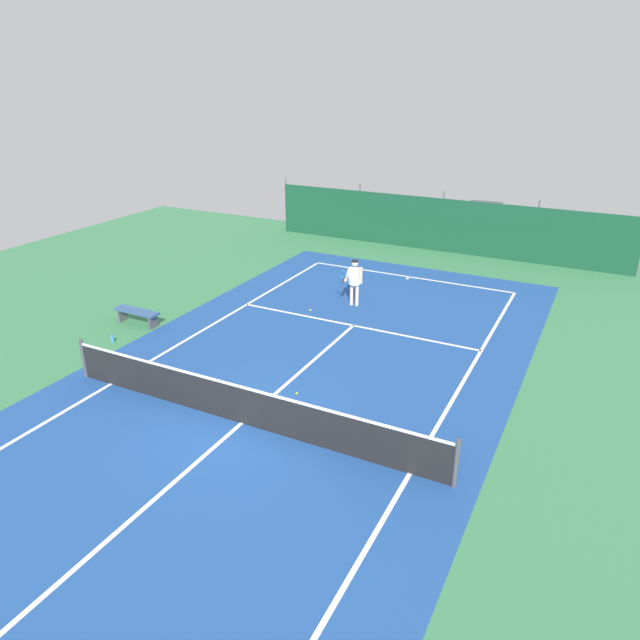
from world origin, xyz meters
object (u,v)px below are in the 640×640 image
object	(u,v)px
tennis_net	(241,404)
parked_car	(483,222)
tennis_ball_near_player	(310,310)
courtside_bench	(137,313)
tennis_player	(354,279)
tennis_ball_midcourt	(297,393)
water_bottle	(112,339)

from	to	relation	value
tennis_net	parked_car	world-z (taller)	parked_car
tennis_ball_near_player	courtside_bench	world-z (taller)	courtside_bench
tennis_net	courtside_bench	bearing A→B (deg)	152.07
tennis_player	tennis_ball_midcourt	distance (m)	6.52
tennis_net	tennis_player	distance (m)	8.11
tennis_player	water_bottle	size ratio (longest dim) A/B	6.83
tennis_net	water_bottle	distance (m)	6.31
tennis_player	courtside_bench	distance (m)	7.33
tennis_player	water_bottle	xyz separation A→B (m)	(-5.27, -6.14, -0.84)
tennis_ball_near_player	parked_car	world-z (taller)	parked_car
tennis_net	courtside_bench	world-z (taller)	tennis_net
tennis_net	parked_car	distance (m)	19.22
tennis_ball_midcourt	parked_car	xyz separation A→B (m)	(0.74, 17.45, 0.81)
tennis_player	parked_car	xyz separation A→B (m)	(1.96, 11.11, -0.12)
tennis_ball_midcourt	water_bottle	bearing A→B (deg)	178.32
tennis_net	water_bottle	xyz separation A→B (m)	(-5.99, 1.92, -0.39)
tennis_net	parked_car	xyz separation A→B (m)	(1.24, 19.18, 0.33)
tennis_player	parked_car	size ratio (longest dim) A/B	0.38
water_bottle	tennis_ball_near_player	bearing A→B (deg)	50.14
water_bottle	parked_car	bearing A→B (deg)	67.28
tennis_ball_near_player	tennis_ball_midcourt	world-z (taller)	same
tennis_net	tennis_ball_midcourt	size ratio (longest dim) A/B	153.33
tennis_ball_midcourt	parked_car	size ratio (longest dim) A/B	0.02
tennis_player	courtside_bench	world-z (taller)	tennis_player
tennis_ball_midcourt	parked_car	world-z (taller)	parked_car
tennis_player	tennis_ball_near_player	size ratio (longest dim) A/B	24.85
tennis_ball_near_player	water_bottle	xyz separation A→B (m)	(-4.16, -4.98, 0.09)
water_bottle	tennis_player	bearing A→B (deg)	49.40
courtside_bench	water_bottle	xyz separation A→B (m)	(0.32, -1.42, -0.25)
tennis_net	tennis_ball_near_player	xyz separation A→B (m)	(-1.84, 6.90, -0.48)
parked_car	tennis_net	bearing A→B (deg)	80.02
courtside_bench	parked_car	bearing A→B (deg)	64.52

